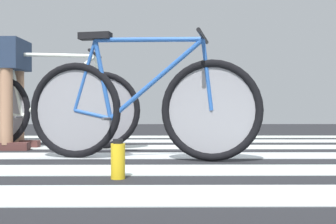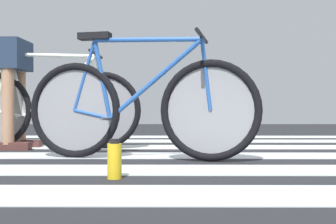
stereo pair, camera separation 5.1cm
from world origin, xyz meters
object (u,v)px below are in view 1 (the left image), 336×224
Objects in this scene: bicycle_2_of_2 at (46,107)px; cyclist_2_of_2 at (13,78)px; bicycle_1_of_2 at (140,107)px; water_bottle at (118,160)px.

bicycle_2_of_2 is 0.41m from cyclist_2_of_2.
bicycle_1_of_2 is 1.69× the size of cyclist_2_of_2.
bicycle_2_of_2 is at bearing 148.92° from bicycle_1_of_2.
bicycle_1_of_2 is 0.99× the size of bicycle_2_of_2.
bicycle_1_of_2 is 1.25m from bicycle_2_of_2.
bicycle_2_of_2 is 1.91m from water_bottle.
water_bottle is (-0.07, -0.84, -0.29)m from bicycle_1_of_2.
bicycle_1_of_2 is at bearing 85.19° from water_bottle.
water_bottle is (0.85, -1.69, -0.29)m from bicycle_2_of_2.
cyclist_2_of_2 is 2.13m from water_bottle.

